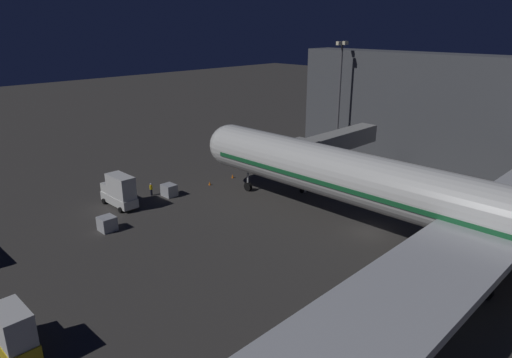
% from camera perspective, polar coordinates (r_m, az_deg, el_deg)
% --- Properties ---
extents(ground_plane, '(320.00, 320.00, 0.00)m').
position_cam_1_polar(ground_plane, '(51.53, 13.85, -6.54)').
color(ground_plane, '#383533').
extents(airliner_at_gate, '(57.12, 71.18, 20.22)m').
position_cam_1_polar(airliner_at_gate, '(45.49, 25.65, -3.60)').
color(airliner_at_gate, silver).
rests_on(airliner_at_gate, ground_plane).
extents(jet_bridge, '(18.18, 3.40, 7.29)m').
position_cam_1_polar(jet_bridge, '(64.21, 9.04, 4.32)').
color(jet_bridge, '#9E9E99').
rests_on(jet_bridge, ground_plane).
extents(apron_floodlight_mast, '(2.90, 0.50, 18.87)m').
position_cam_1_polar(apron_floodlight_mast, '(80.92, 10.43, 10.94)').
color(apron_floodlight_mast, '#59595E').
rests_on(apron_floodlight_mast, ground_plane).
extents(cargo_truck_aft, '(2.36, 5.81, 4.19)m').
position_cam_1_polar(cargo_truck_aft, '(58.69, -16.74, -1.43)').
color(cargo_truck_aft, silver).
rests_on(cargo_truck_aft, ground_plane).
extents(catering_truck, '(2.36, 4.96, 3.82)m').
position_cam_1_polar(catering_truck, '(36.48, -28.25, -16.42)').
color(catering_truck, yellow).
rests_on(catering_truck, ground_plane).
extents(baggage_container_mid_row, '(1.68, 1.73, 1.59)m').
position_cam_1_polar(baggage_container_mid_row, '(52.88, -18.13, -5.33)').
color(baggage_container_mid_row, '#B7BABF').
rests_on(baggage_container_mid_row, ground_plane).
extents(baggage_container_far_row, '(1.54, 1.86, 1.57)m').
position_cam_1_polar(baggage_container_far_row, '(61.22, -10.82, -1.38)').
color(baggage_container_far_row, '#B7BABF').
rests_on(baggage_container_far_row, ground_plane).
extents(ground_crew_near_nose_gear, '(0.40, 0.40, 1.70)m').
position_cam_1_polar(ground_crew_near_nose_gear, '(61.80, -12.99, -1.19)').
color(ground_crew_near_nose_gear, black).
rests_on(ground_crew_near_nose_gear, ground_plane).
extents(traffic_cone_nose_port, '(0.36, 0.36, 0.55)m').
position_cam_1_polar(traffic_cone_nose_port, '(67.33, -2.94, 0.36)').
color(traffic_cone_nose_port, orange).
rests_on(traffic_cone_nose_port, ground_plane).
extents(traffic_cone_nose_starboard, '(0.36, 0.36, 0.55)m').
position_cam_1_polar(traffic_cone_nose_starboard, '(64.62, -5.81, -0.52)').
color(traffic_cone_nose_starboard, orange).
rests_on(traffic_cone_nose_starboard, ground_plane).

